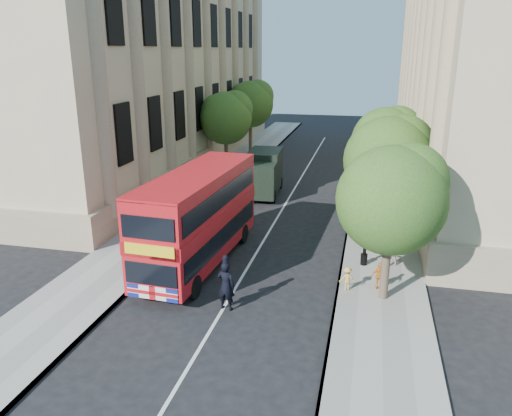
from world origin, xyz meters
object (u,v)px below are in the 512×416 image
Objects in this scene: lamp_post at (367,213)px; box_van at (263,174)px; police_constable at (226,286)px; woman_pedestrian at (390,249)px; double_decker_bus at (199,215)px.

lamp_post is 1.01× the size of box_van.
box_van is at bearing -75.93° from police_constable.
box_van is 12.78m from woman_pedestrian.
lamp_post is at bearing 13.40° from double_decker_bus.
police_constable is (2.33, -3.76, -1.33)m from double_decker_bus.
lamp_post is 2.71× the size of police_constable.
woman_pedestrian is (7.89, -10.04, -0.53)m from box_van.
woman_pedestrian is at bearing -131.78° from police_constable.
double_decker_bus is 8.55m from woman_pedestrian.
woman_pedestrian is at bearing -55.20° from box_van.
lamp_post is 7.32m from double_decker_bus.
woman_pedestrian is (8.30, 1.49, -1.42)m from double_decker_bus.
box_van is 2.69× the size of police_constable.
woman_pedestrian is (1.10, 0.25, -1.64)m from lamp_post.
box_van is 3.42× the size of woman_pedestrian.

